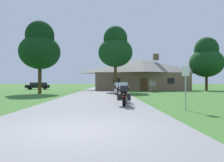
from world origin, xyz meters
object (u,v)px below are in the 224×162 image
at_px(metal_signpost_roadside, 186,82).
at_px(tree_left_near, 40,47).
at_px(tree_right_of_lodge, 206,59).
at_px(motorcycle_black_nearest_to_camera, 124,96).
at_px(motorcycle_blue_farthest_in_row, 116,89).
at_px(motorcycle_silver_fifth_in_row, 118,90).
at_px(bystander_gray_shirt_beside_signpost, 151,85).
at_px(tree_by_lodge_front, 115,49).
at_px(motorcycle_orange_second_in_row, 125,93).
at_px(motorcycle_black_fourth_in_row, 120,91).
at_px(parked_black_suv_far_left, 38,86).
at_px(motorcycle_silver_third_in_row, 121,92).
at_px(bystander_gray_shirt_near_lodge, 154,85).

height_order(metal_signpost_roadside, tree_left_near, tree_left_near).
xyz_separation_m(metal_signpost_roadside, tree_right_of_lodge, (13.44, 25.87, 4.11)).
bearing_deg(tree_right_of_lodge, tree_left_near, -160.16).
relative_size(motorcycle_black_nearest_to_camera, tree_right_of_lodge, 0.23).
bearing_deg(motorcycle_black_nearest_to_camera, motorcycle_blue_farthest_in_row, 96.41).
xyz_separation_m(motorcycle_silver_fifth_in_row, bystander_gray_shirt_beside_signpost, (5.20, 8.83, 0.34)).
bearing_deg(bystander_gray_shirt_beside_signpost, tree_left_near, -160.14).
bearing_deg(tree_by_lodge_front, motorcycle_blue_farthest_in_row, -91.59).
bearing_deg(motorcycle_orange_second_in_row, motorcycle_blue_farthest_in_row, 93.72).
height_order(motorcycle_orange_second_in_row, motorcycle_silver_fifth_in_row, same).
distance_m(motorcycle_black_nearest_to_camera, motorcycle_black_fourth_in_row, 6.97).
distance_m(tree_by_lodge_front, parked_black_suv_far_left, 19.62).
xyz_separation_m(motorcycle_black_fourth_in_row, motorcycle_blue_farthest_in_row, (-0.11, 4.50, -0.01)).
relative_size(motorcycle_black_fourth_in_row, metal_signpost_roadside, 0.97).
bearing_deg(motorcycle_orange_second_in_row, motorcycle_silver_third_in_row, 94.74).
distance_m(motorcycle_black_nearest_to_camera, parked_black_suv_far_left, 34.12).
relative_size(motorcycle_black_fourth_in_row, parked_black_suv_far_left, 0.43).
bearing_deg(motorcycle_black_fourth_in_row, tree_by_lodge_front, 89.85).
bearing_deg(motorcycle_orange_second_in_row, bystander_gray_shirt_near_lodge, 73.12).
xyz_separation_m(motorcycle_black_fourth_in_row, parked_black_suv_far_left, (-14.93, 23.80, 0.16)).
height_order(bystander_gray_shirt_beside_signpost, tree_by_lodge_front, tree_by_lodge_front).
xyz_separation_m(motorcycle_orange_second_in_row, tree_left_near, (-9.67, 12.54, 5.19)).
bearing_deg(tree_by_lodge_front, metal_signpost_roadside, -83.19).
bearing_deg(metal_signpost_roadside, motorcycle_orange_second_in_row, 122.41).
bearing_deg(metal_signpost_roadside, tree_right_of_lodge, 62.56).
distance_m(metal_signpost_roadside, tree_right_of_lodge, 29.44).
bearing_deg(motorcycle_orange_second_in_row, tree_by_lodge_front, 92.46).
relative_size(motorcycle_silver_third_in_row, motorcycle_blue_farthest_in_row, 1.00).
distance_m(motorcycle_orange_second_in_row, motorcycle_silver_third_in_row, 2.34).
bearing_deg(metal_signpost_roadside, motorcycle_silver_fifth_in_row, 104.21).
height_order(bystander_gray_shirt_near_lodge, tree_by_lodge_front, tree_by_lodge_front).
relative_size(motorcycle_black_fourth_in_row, tree_right_of_lodge, 0.23).
distance_m(metal_signpost_roadside, tree_by_lodge_front, 21.92).
height_order(motorcycle_orange_second_in_row, tree_by_lodge_front, tree_by_lodge_front).
distance_m(motorcycle_silver_third_in_row, bystander_gray_shirt_near_lodge, 14.47).
bearing_deg(motorcycle_silver_third_in_row, parked_black_suv_far_left, 118.91).
relative_size(motorcycle_blue_farthest_in_row, bystander_gray_shirt_near_lodge, 1.23).
relative_size(motorcycle_black_nearest_to_camera, motorcycle_silver_fifth_in_row, 1.00).
xyz_separation_m(motorcycle_black_nearest_to_camera, parked_black_suv_far_left, (-14.74, 30.77, 0.17)).
bearing_deg(motorcycle_silver_third_in_row, tree_left_near, 132.30).
distance_m(motorcycle_black_nearest_to_camera, tree_left_near, 18.42).
height_order(motorcycle_silver_third_in_row, bystander_gray_shirt_beside_signpost, bystander_gray_shirt_beside_signpost).
bearing_deg(motorcycle_black_fourth_in_row, metal_signpost_roadside, -72.61).
xyz_separation_m(motorcycle_orange_second_in_row, tree_by_lodge_front, (0.05, 17.10, 5.82)).
relative_size(tree_by_lodge_front, parked_black_suv_far_left, 2.00).
distance_m(motorcycle_black_fourth_in_row, bystander_gray_shirt_beside_signpost, 12.09).
xyz_separation_m(tree_right_of_lodge, tree_left_near, (-25.68, -9.27, 0.35)).
height_order(bystander_gray_shirt_near_lodge, tree_left_near, tree_left_near).
bearing_deg(motorcycle_black_fourth_in_row, motorcycle_black_nearest_to_camera, -91.25).
xyz_separation_m(motorcycle_silver_third_in_row, tree_right_of_lodge, (16.10, 19.47, 4.84)).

